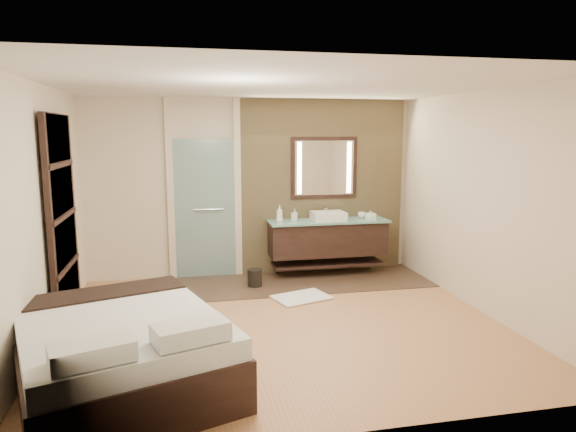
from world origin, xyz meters
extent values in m
plane|color=#A97747|center=(0.00, 0.00, 0.00)|extent=(5.00, 5.00, 0.00)
cube|color=#3A291F|center=(0.60, 1.60, 0.01)|extent=(3.80, 1.30, 0.01)
cube|color=tan|center=(1.10, 2.21, 1.35)|extent=(2.60, 0.08, 2.70)
cube|color=black|center=(1.10, 1.92, 0.57)|extent=(1.80, 0.50, 0.50)
cube|color=black|center=(1.10, 1.92, 0.18)|extent=(1.71, 0.45, 0.04)
cube|color=#8BD4C7|center=(1.10, 1.90, 0.85)|extent=(1.85, 0.55, 0.03)
cube|color=white|center=(1.10, 1.90, 0.93)|extent=(0.50, 0.38, 0.13)
cylinder|color=silver|center=(1.10, 2.09, 0.95)|extent=(0.03, 0.03, 0.18)
cylinder|color=silver|center=(1.10, 2.05, 1.03)|extent=(0.02, 0.10, 0.02)
cube|color=black|center=(1.10, 2.16, 1.65)|extent=(1.06, 0.03, 0.96)
cube|color=white|center=(1.10, 2.15, 1.65)|extent=(0.94, 0.01, 0.84)
cube|color=beige|center=(0.70, 2.14, 1.65)|extent=(0.07, 0.01, 0.80)
cube|color=beige|center=(1.50, 2.14, 1.65)|extent=(0.07, 0.01, 0.80)
cube|color=silver|center=(-0.75, 2.20, 1.05)|extent=(0.90, 0.05, 2.10)
cylinder|color=silver|center=(-0.70, 2.15, 1.05)|extent=(0.45, 0.03, 0.03)
cube|color=beige|center=(-1.25, 2.21, 1.35)|extent=(0.10, 0.08, 2.70)
cube|color=beige|center=(-0.25, 2.21, 1.35)|extent=(0.10, 0.08, 2.70)
cube|color=black|center=(-2.43, 0.60, 1.20)|extent=(0.06, 1.20, 2.40)
cube|color=beige|center=(-2.41, 0.60, 0.37)|extent=(0.02, 1.06, 0.52)
cube|color=beige|center=(-2.41, 0.60, 0.96)|extent=(0.02, 1.06, 0.52)
cube|color=beige|center=(-2.41, 0.60, 1.54)|extent=(0.02, 1.06, 0.52)
cube|color=beige|center=(-2.41, 0.60, 2.13)|extent=(0.02, 1.06, 0.52)
cube|color=black|center=(-1.65, -1.15, 0.22)|extent=(2.17, 2.43, 0.44)
cube|color=silver|center=(-1.65, -1.15, 0.54)|extent=(2.11, 2.36, 0.18)
cube|color=black|center=(-1.89, -0.43, 0.63)|extent=(1.63, 0.93, 0.04)
cube|color=silver|center=(-1.73, -2.03, 0.71)|extent=(0.62, 0.46, 0.14)
cube|color=silver|center=(-1.06, -1.80, 0.71)|extent=(0.62, 0.46, 0.14)
cube|color=white|center=(0.43, 0.85, 0.02)|extent=(0.84, 0.70, 0.02)
cylinder|color=black|center=(-0.10, 1.51, 0.13)|extent=(0.24, 0.24, 0.26)
cube|color=white|center=(1.75, 1.80, 0.92)|extent=(0.14, 0.14, 0.10)
imported|color=white|center=(0.34, 1.91, 0.99)|extent=(0.13, 0.13, 0.25)
imported|color=#B2B2B2|center=(0.58, 1.95, 0.96)|extent=(0.11, 0.11, 0.18)
imported|color=silver|center=(1.74, 1.78, 0.94)|extent=(0.13, 0.13, 0.14)
imported|color=white|center=(1.67, 1.97, 0.91)|extent=(0.14, 0.14, 0.10)
camera|label=1|loc=(-1.09, -5.55, 2.19)|focal=32.00mm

